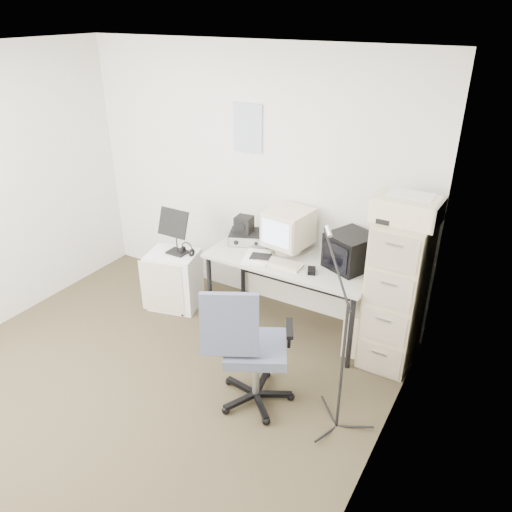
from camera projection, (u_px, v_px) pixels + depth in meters
The scene contains 22 objects.
floor at pixel (136, 395), 3.95m from camera, with size 3.60×3.60×0.01m, color #443924.
ceiling at pixel (88, 56), 2.82m from camera, with size 3.60×3.60×0.01m, color white.
wall_back at pixel (251, 180), 4.77m from camera, with size 3.60×0.02×2.50m, color white.
wall_right at pixel (373, 331), 2.58m from camera, with size 0.02×3.60×2.50m, color white.
wall_calendar at pixel (248, 128), 4.55m from camera, with size 0.30×0.02×0.44m, color white.
filing_cabinet at pixel (397, 292), 4.09m from camera, with size 0.40×0.60×1.30m, color #C5B58B.
printer at pixel (407, 209), 3.72m from camera, with size 0.49×0.33×0.19m, color beige.
desk at pixel (290, 293), 4.62m from camera, with size 1.50×0.70×0.73m, color beige.
crt_monitor at pixel (288, 231), 4.50m from camera, with size 0.36×0.38×0.40m, color beige.
crt_tv at pixel (350, 251), 4.24m from camera, with size 0.34×0.36×0.31m, color black.
desk_speaker at pixel (328, 252), 4.39m from camera, with size 0.09×0.09×0.16m, color beige.
keyboard at pixel (277, 263), 4.35m from camera, with size 0.45×0.16×0.02m, color beige.
mouse at pixel (312, 271), 4.21m from camera, with size 0.07×0.11×0.03m, color black.
radio_receiver at pixel (249, 237), 4.73m from camera, with size 0.36×0.26×0.10m, color black.
radio_speaker at pixel (244, 224), 4.68m from camera, with size 0.15×0.14×0.15m, color black.
papers at pixel (257, 257), 4.45m from camera, with size 0.22×0.30×0.02m, color white.
pc_tower at pixel (358, 325), 4.44m from camera, with size 0.20×0.45×0.42m, color beige.
office_chair at pixel (256, 347), 3.67m from camera, with size 0.59×0.59×1.01m, color #494F68.
side_cart at pixel (174, 280), 4.99m from camera, with size 0.47×0.38×0.59m, color white.
music_stand at pixel (176, 231), 4.76m from camera, with size 0.32×0.17×0.47m, color black.
headphones at pixel (187, 250), 4.81m from camera, with size 0.14×0.14×0.02m, color black.
mic_stand at pixel (344, 350), 3.34m from camera, with size 0.02×0.02×1.38m, color black.
Camera 1 is at (2.34, -2.15, 2.76)m, focal length 35.00 mm.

